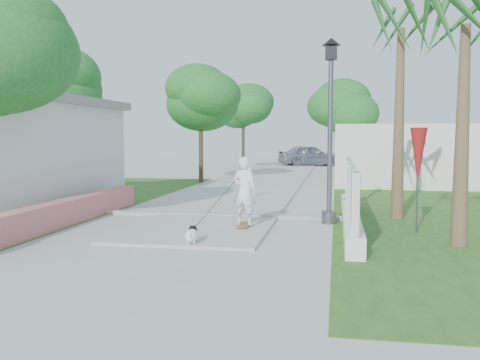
% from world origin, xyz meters
% --- Properties ---
extents(ground, '(90.00, 90.00, 0.00)m').
position_xyz_m(ground, '(0.00, 0.00, 0.00)').
color(ground, '#B7B7B2').
rests_on(ground, ground).
extents(path_strip, '(3.20, 36.00, 0.06)m').
position_xyz_m(path_strip, '(0.00, 20.00, 0.03)').
color(path_strip, '#B7B7B2').
rests_on(path_strip, ground).
extents(curb, '(6.50, 0.25, 0.10)m').
position_xyz_m(curb, '(0.00, 6.00, 0.05)').
color(curb, '#999993').
rests_on(curb, ground).
extents(grass_left, '(8.00, 20.00, 0.01)m').
position_xyz_m(grass_left, '(-7.00, 8.00, 0.01)').
color(grass_left, '#25561B').
rests_on(grass_left, ground).
extents(pink_wall, '(0.45, 8.20, 0.80)m').
position_xyz_m(pink_wall, '(-3.30, 3.55, 0.31)').
color(pink_wall, '#D4706C').
rests_on(pink_wall, ground).
extents(lattice_fence, '(0.35, 7.00, 1.50)m').
position_xyz_m(lattice_fence, '(3.40, 5.00, 0.54)').
color(lattice_fence, white).
rests_on(lattice_fence, ground).
extents(building_right, '(6.00, 8.00, 2.60)m').
position_xyz_m(building_right, '(6.00, 18.00, 1.30)').
color(building_right, silver).
rests_on(building_right, ground).
extents(street_lamp, '(0.44, 0.44, 4.44)m').
position_xyz_m(street_lamp, '(2.90, 5.50, 2.43)').
color(street_lamp, '#59595E').
rests_on(street_lamp, ground).
extents(bollard, '(0.14, 0.14, 1.09)m').
position_xyz_m(bollard, '(0.20, 10.00, 0.58)').
color(bollard, white).
rests_on(bollard, ground).
extents(patio_umbrella, '(0.36, 0.36, 2.30)m').
position_xyz_m(patio_umbrella, '(4.80, 4.50, 1.69)').
color(patio_umbrella, '#59595E').
rests_on(patio_umbrella, ground).
extents(tree_left_mid, '(3.20, 3.20, 4.85)m').
position_xyz_m(tree_left_mid, '(-5.48, 8.48, 3.50)').
color(tree_left_mid, '#4C3826').
rests_on(tree_left_mid, ground).
extents(tree_path_left, '(3.40, 3.40, 5.23)m').
position_xyz_m(tree_path_left, '(-2.98, 15.98, 3.82)').
color(tree_path_left, '#4C3826').
rests_on(tree_path_left, ground).
extents(tree_path_right, '(3.00, 3.00, 4.79)m').
position_xyz_m(tree_path_right, '(3.22, 19.98, 3.49)').
color(tree_path_right, '#4C3826').
rests_on(tree_path_right, ground).
extents(tree_path_far, '(3.20, 3.20, 5.17)m').
position_xyz_m(tree_path_far, '(-2.78, 25.98, 3.82)').
color(tree_path_far, '#4C3826').
rests_on(tree_path_far, ground).
extents(palm_far, '(1.80, 1.80, 5.30)m').
position_xyz_m(palm_far, '(4.60, 6.50, 4.48)').
color(palm_far, brown).
rests_on(palm_far, ground).
extents(palm_near, '(1.80, 1.80, 4.70)m').
position_xyz_m(palm_near, '(5.40, 3.20, 3.95)').
color(palm_near, brown).
rests_on(palm_near, ground).
extents(skateboarder, '(0.99, 2.32, 1.65)m').
position_xyz_m(skateboarder, '(0.70, 3.76, 0.74)').
color(skateboarder, olive).
rests_on(skateboarder, ground).
extents(dog, '(0.31, 0.56, 0.39)m').
position_xyz_m(dog, '(0.33, 2.32, 0.21)').
color(dog, white).
rests_on(dog, ground).
extents(parked_car, '(4.76, 3.28, 1.51)m').
position_xyz_m(parked_car, '(1.20, 30.75, 0.75)').
color(parked_car, '#A9ACB1').
rests_on(parked_car, ground).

